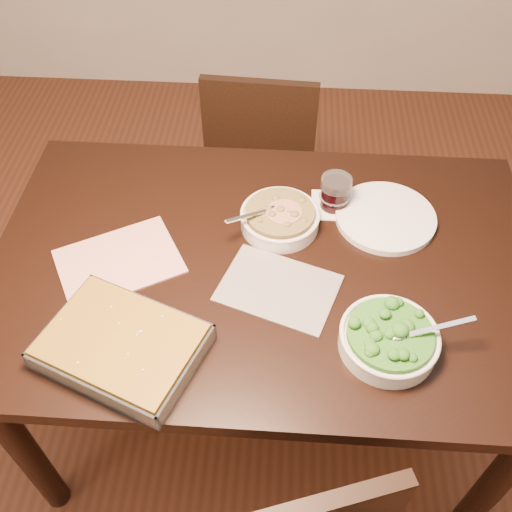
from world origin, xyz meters
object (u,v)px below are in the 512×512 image
table (265,284)px  wine_tumbler (335,192)px  stew_bowl (280,218)px  broccoli_bowl (389,339)px  dinner_plate (385,217)px  baking_dish (122,346)px  chair_far (262,152)px

table → wine_tumbler: (0.18, 0.21, 0.15)m
stew_bowl → wine_tumbler: bearing=30.5°
broccoli_bowl → dinner_plate: broccoli_bowl is taller
table → baking_dish: 0.43m
stew_bowl → table: bearing=-103.0°
baking_dish → stew_bowl: bearing=73.5°
stew_bowl → broccoli_bowl: bearing=-54.9°
table → dinner_plate: dinner_plate is taller
broccoli_bowl → table: bearing=140.6°
broccoli_bowl → dinner_plate: (0.03, 0.40, -0.02)m
dinner_plate → table: bearing=-151.6°
broccoli_bowl → chair_far: 1.12m
broccoli_bowl → chair_far: (-0.34, 1.02, -0.31)m
wine_tumbler → dinner_plate: bearing=-18.1°
baking_dish → chair_far: (0.24, 1.08, -0.31)m
table → chair_far: 0.81m
stew_bowl → baking_dish: stew_bowl is taller
stew_bowl → broccoli_bowl: size_ratio=0.84×
baking_dish → wine_tumbler: wine_tumbler is taller
table → dinner_plate: size_ratio=5.21×
stew_bowl → dinner_plate: stew_bowl is taller
wine_tumbler → chair_far: 0.70m
table → broccoli_bowl: broccoli_bowl is taller
broccoli_bowl → wine_tumbler: (-0.11, 0.45, 0.02)m
baking_dish → chair_far: chair_far is taller
stew_bowl → chair_far: (-0.08, 0.66, -0.31)m
dinner_plate → chair_far: bearing=120.6°
wine_tumbler → dinner_plate: (0.14, -0.05, -0.04)m
broccoli_bowl → baking_dish: broccoli_bowl is taller
stew_bowl → chair_far: bearing=97.2°
table → dinner_plate: 0.37m
broccoli_bowl → wine_tumbler: bearing=103.6°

